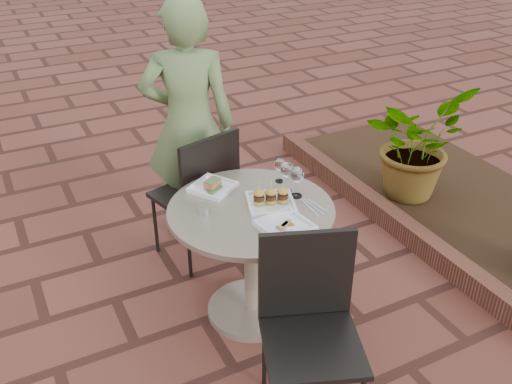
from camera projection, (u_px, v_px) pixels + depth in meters
name	position (u px, v px, depth m)	size (l,w,h in m)	color
ground	(204.00, 320.00, 3.35)	(60.00, 60.00, 0.00)	brown
cafe_table	(251.00, 245.00, 3.17)	(0.90, 0.90, 0.73)	gray
chair_far	(201.00, 188.00, 3.60)	(0.54, 0.54, 0.93)	black
chair_near	(309.00, 314.00, 2.59)	(0.57, 0.57, 0.93)	black
diner	(189.00, 125.00, 3.74)	(0.61, 0.40, 1.68)	#58713E
plate_salmon	(213.00, 187.00, 3.21)	(0.30, 0.30, 0.06)	white
plate_sliders	(271.00, 200.00, 3.05)	(0.31, 0.31, 0.16)	white
plate_tuna	(285.00, 226.00, 2.87)	(0.27, 0.27, 0.03)	white
wine_glass_right	(297.00, 176.00, 3.09)	(0.08, 0.08, 0.18)	white
wine_glass_mid	(287.00, 170.00, 3.14)	(0.08, 0.08, 0.18)	white
wine_glass_far	(280.00, 165.00, 3.25)	(0.06, 0.06, 0.15)	white
steel_ramekin	(204.00, 209.00, 2.99)	(0.06, 0.06, 0.05)	silver
cutlery_set	(313.00, 206.00, 3.05)	(0.09, 0.19, 0.00)	silver
planter_curb	(390.00, 218.00, 4.17)	(0.12, 3.00, 0.15)	brown
mulch_bed	(461.00, 201.00, 4.47)	(1.30, 3.00, 0.06)	black
potted_plant_a	(415.00, 142.00, 4.32)	(0.77, 0.67, 0.86)	#33662D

